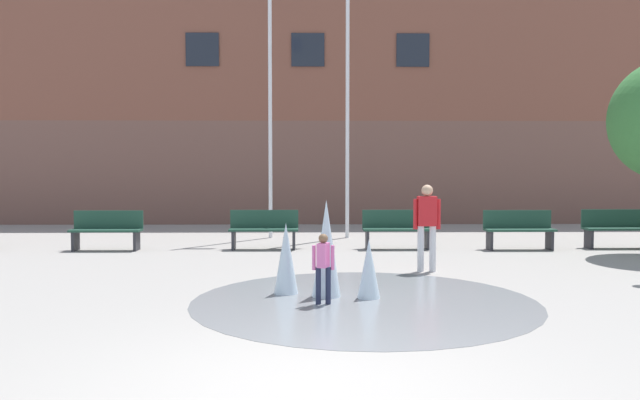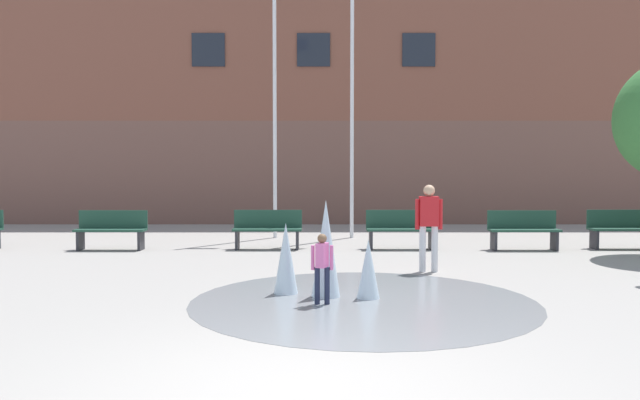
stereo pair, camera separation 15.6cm
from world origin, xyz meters
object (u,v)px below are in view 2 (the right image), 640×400
at_px(flagpole_right, 351,88).
at_px(park_bench_near_trashcan, 521,229).
at_px(park_bench_under_right_flagpole, 399,229).
at_px(teen_by_trashcan, 427,221).
at_px(park_bench_far_right, 621,228).
at_px(park_bench_under_left_flagpole, 109,229).
at_px(flagpole_left, 274,92).
at_px(park_bench_center, 266,229).
at_px(child_in_fountain, 320,263).

bearing_deg(flagpole_right, park_bench_near_trashcan, -33.90).
xyz_separation_m(park_bench_under_right_flagpole, teen_by_trashcan, (0.10, -3.22, 0.45)).
height_order(park_bench_far_right, teen_by_trashcan, teen_by_trashcan).
height_order(park_bench_under_left_flagpole, flagpole_left, flagpole_left).
relative_size(park_bench_center, flagpole_right, 0.21).
bearing_deg(flagpole_left, park_bench_center, -90.82).
relative_size(park_bench_under_right_flagpole, park_bench_near_trashcan, 1.00).
xyz_separation_m(park_bench_under_left_flagpole, park_bench_near_trashcan, (9.55, -0.03, 0.00)).
distance_m(park_bench_far_right, flagpole_left, 9.31).
bearing_deg(park_bench_center, park_bench_near_trashcan, -1.49).
relative_size(park_bench_under_right_flagpole, child_in_fountain, 1.62).
xyz_separation_m(teen_by_trashcan, child_in_fountain, (-1.95, -2.73, -0.35)).
distance_m(park_bench_center, park_bench_under_right_flagpole, 3.11).
distance_m(park_bench_near_trashcan, flagpole_left, 7.31).
xyz_separation_m(park_bench_near_trashcan, teen_by_trashcan, (-2.73, -3.07, 0.45)).
distance_m(park_bench_center, child_in_fountain, 6.08).
xyz_separation_m(park_bench_under_left_flagpole, flagpole_left, (3.64, 2.54, 3.46)).
relative_size(park_bench_under_left_flagpole, park_bench_far_right, 1.00).
xyz_separation_m(park_bench_near_trashcan, park_bench_far_right, (2.42, 0.23, 0.00)).
height_order(park_bench_near_trashcan, teen_by_trashcan, teen_by_trashcan).
height_order(child_in_fountain, flagpole_right, flagpole_right).
distance_m(park_bench_under_left_flagpole, child_in_fountain, 7.59).
bearing_deg(park_bench_under_right_flagpole, teen_by_trashcan, -88.30).
relative_size(park_bench_under_right_flagpole, flagpole_left, 0.22).
xyz_separation_m(park_bench_under_left_flagpole, park_bench_under_right_flagpole, (6.72, 0.13, 0.00)).
height_order(park_bench_under_left_flagpole, park_bench_center, same).
distance_m(teen_by_trashcan, child_in_fountain, 3.37).
height_order(park_bench_center, flagpole_right, flagpole_right).
relative_size(park_bench_near_trashcan, park_bench_far_right, 1.00).
distance_m(park_bench_under_right_flagpole, teen_by_trashcan, 3.26).
distance_m(park_bench_under_right_flagpole, flagpole_right, 4.43).
bearing_deg(park_bench_under_right_flagpole, park_bench_center, 179.98).
height_order(teen_by_trashcan, child_in_fountain, teen_by_trashcan).
bearing_deg(child_in_fountain, park_bench_center, -147.13).
bearing_deg(park_bench_under_left_flagpole, teen_by_trashcan, -24.42).
bearing_deg(flagpole_left, park_bench_near_trashcan, -23.47).
xyz_separation_m(park_bench_far_right, child_in_fountain, (-7.10, -6.03, 0.10)).
height_order(park_bench_under_right_flagpole, park_bench_far_right, same).
bearing_deg(park_bench_far_right, park_bench_under_left_flagpole, -179.00).
bearing_deg(child_in_fountain, teen_by_trashcan, 165.39).
distance_m(park_bench_under_right_flagpole, park_bench_near_trashcan, 2.83).
xyz_separation_m(park_bench_near_trashcan, flagpole_left, (-5.90, 2.56, 3.46)).
distance_m(park_bench_far_right, flagpole_right, 7.56).
bearing_deg(flagpole_right, park_bench_under_left_flagpole, -156.13).
distance_m(park_bench_under_left_flagpole, park_bench_under_right_flagpole, 6.72).
height_order(park_bench_far_right, child_in_fountain, child_in_fountain).
bearing_deg(park_bench_near_trashcan, flagpole_right, 146.10).
bearing_deg(flagpole_right, park_bench_under_right_flagpole, -67.67).
bearing_deg(park_bench_under_right_flagpole, flagpole_right, 112.33).
distance_m(park_bench_under_right_flagpole, park_bench_far_right, 5.25).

